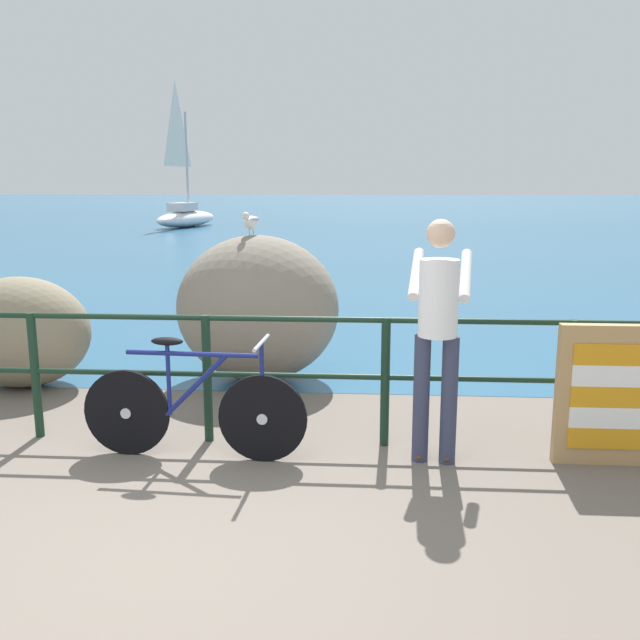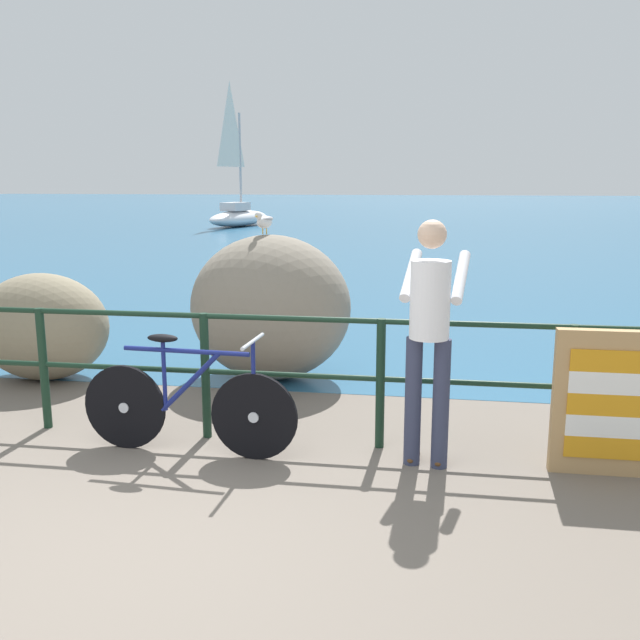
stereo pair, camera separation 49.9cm
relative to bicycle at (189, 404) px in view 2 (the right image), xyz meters
name	(u,v)px [view 2 (the right image)]	position (x,y,z in m)	size (l,w,h in m)	color
ground_plane	(378,243)	(0.02, 18.61, -0.44)	(120.00, 120.00, 0.10)	#6B6056
sea_surface	(407,208)	(0.02, 46.66, -0.39)	(120.00, 90.00, 0.01)	#285B7F
promenade_railing	(205,361)	(0.02, 0.35, 0.25)	(8.43, 0.07, 1.02)	black
bicycle	(189,404)	(0.00, 0.00, 0.00)	(1.70, 0.48, 0.92)	black
person_at_railing	(430,332)	(1.77, 0.07, 0.60)	(0.51, 0.66, 1.78)	#333851
folded_deckchair_stack	(615,404)	(3.06, 0.10, 0.13)	(0.84, 0.10, 1.04)	tan
breakwater_boulder_main	(271,308)	(0.15, 2.11, 0.36)	(1.66, 1.38, 1.50)	gray
breakwater_boulder_left	(43,327)	(-2.17, 1.71, 0.17)	(1.39, 1.02, 1.11)	gray
seagull	(264,221)	(0.09, 2.14, 1.25)	(0.18, 0.34, 0.23)	gold
sailboat	(238,210)	(-6.70, 25.49, 0.32)	(2.43, 4.59, 6.16)	white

